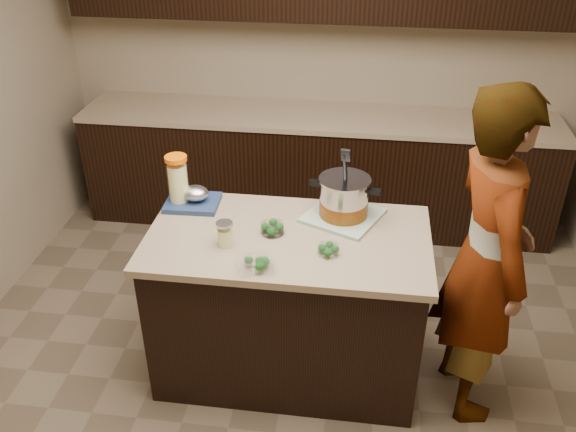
% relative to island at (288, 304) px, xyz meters
% --- Properties ---
extents(ground_plane, '(4.00, 4.00, 0.00)m').
position_rel_island_xyz_m(ground_plane, '(0.00, 0.00, -0.45)').
color(ground_plane, brown).
rests_on(ground_plane, ground).
extents(room_shell, '(4.04, 4.04, 2.72)m').
position_rel_island_xyz_m(room_shell, '(0.00, 0.00, 1.26)').
color(room_shell, tan).
rests_on(room_shell, ground).
extents(back_cabinets, '(3.60, 0.63, 2.33)m').
position_rel_island_xyz_m(back_cabinets, '(0.00, 1.74, 0.49)').
color(back_cabinets, black).
rests_on(back_cabinets, ground).
extents(island, '(1.46, 0.81, 0.90)m').
position_rel_island_xyz_m(island, '(0.00, 0.00, 0.00)').
color(island, black).
rests_on(island, ground).
extents(dish_towel, '(0.48, 0.48, 0.02)m').
position_rel_island_xyz_m(dish_towel, '(0.27, 0.23, 0.46)').
color(dish_towel, '#639469').
rests_on(dish_towel, island).
extents(stock_pot, '(0.38, 0.32, 0.39)m').
position_rel_island_xyz_m(stock_pot, '(0.27, 0.22, 0.56)').
color(stock_pot, '#B7B7BC').
rests_on(stock_pot, dish_towel).
extents(lemonade_pitcher, '(0.15, 0.15, 0.29)m').
position_rel_island_xyz_m(lemonade_pitcher, '(-0.64, 0.24, 0.58)').
color(lemonade_pitcher, '#FCF89A').
rests_on(lemonade_pitcher, island).
extents(mason_jar, '(0.09, 0.09, 0.14)m').
position_rel_island_xyz_m(mason_jar, '(-0.30, -0.12, 0.51)').
color(mason_jar, '#FCF89A').
rests_on(mason_jar, island).
extents(broccoli_tub_left, '(0.15, 0.15, 0.06)m').
position_rel_island_xyz_m(broccoli_tub_left, '(-0.08, 0.02, 0.47)').
color(broccoli_tub_left, silver).
rests_on(broccoli_tub_left, island).
extents(broccoli_tub_right, '(0.14, 0.14, 0.05)m').
position_rel_island_xyz_m(broccoli_tub_right, '(0.22, -0.13, 0.47)').
color(broccoli_tub_right, silver).
rests_on(broccoli_tub_right, island).
extents(broccoli_tub_rect, '(0.19, 0.16, 0.06)m').
position_rel_island_xyz_m(broccoli_tub_rect, '(-0.11, -0.31, 0.47)').
color(broccoli_tub_rect, silver).
rests_on(broccoli_tub_rect, island).
extents(blue_tray, '(0.30, 0.24, 0.11)m').
position_rel_island_xyz_m(blue_tray, '(-0.56, 0.24, 0.49)').
color(blue_tray, navy).
rests_on(blue_tray, island).
extents(person, '(0.55, 0.73, 1.79)m').
position_rel_island_xyz_m(person, '(0.98, -0.07, 0.44)').
color(person, gray).
rests_on(person, ground).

